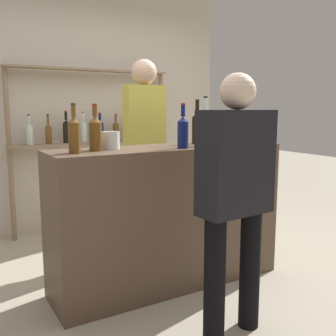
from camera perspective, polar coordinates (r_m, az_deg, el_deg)
The scene contains 12 objects.
ground_plane at distance 3.25m, azimuth 0.00°, elevation -16.24°, with size 16.00×16.00×0.00m, color #B2A893.
bar_counter at distance 3.06m, azimuth 0.00°, elevation -7.03°, with size 1.80×0.51×1.08m, color brown.
back_wall at distance 4.64m, azimuth -11.83°, elevation 8.92°, with size 3.40×0.12×2.80m, color beige.
back_shelf at distance 4.48m, azimuth -10.78°, elevation 5.91°, with size 1.80×0.18×1.79m.
counter_bottle_0 at distance 2.84m, azimuth 2.17°, elevation 5.35°, with size 0.08×0.08×0.32m.
counter_bottle_1 at distance 3.22m, azimuth 4.23°, elevation 5.98°, with size 0.08×0.08×0.36m.
counter_bottle_2 at distance 3.04m, azimuth 5.41°, elevation 5.93°, with size 0.08×0.08×0.38m.
counter_bottle_3 at distance 2.59m, azimuth -13.45°, elevation 4.80°, with size 0.08×0.08×0.32m.
counter_bottle_4 at distance 2.71m, azimuth -10.53°, elevation 5.07°, with size 0.09×0.09×0.32m.
cork_jar at distance 2.82m, azimuth -8.32°, elevation 3.99°, with size 0.13×0.13×0.13m.
customer_center at distance 2.32m, azimuth 9.71°, elevation -2.91°, with size 0.47×0.23×1.57m.
server_behind_counter at distance 3.77m, azimuth -3.43°, elevation 4.74°, with size 0.39×0.24×1.82m.
Camera 1 is at (-1.49, -2.54, 1.38)m, focal length 42.00 mm.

